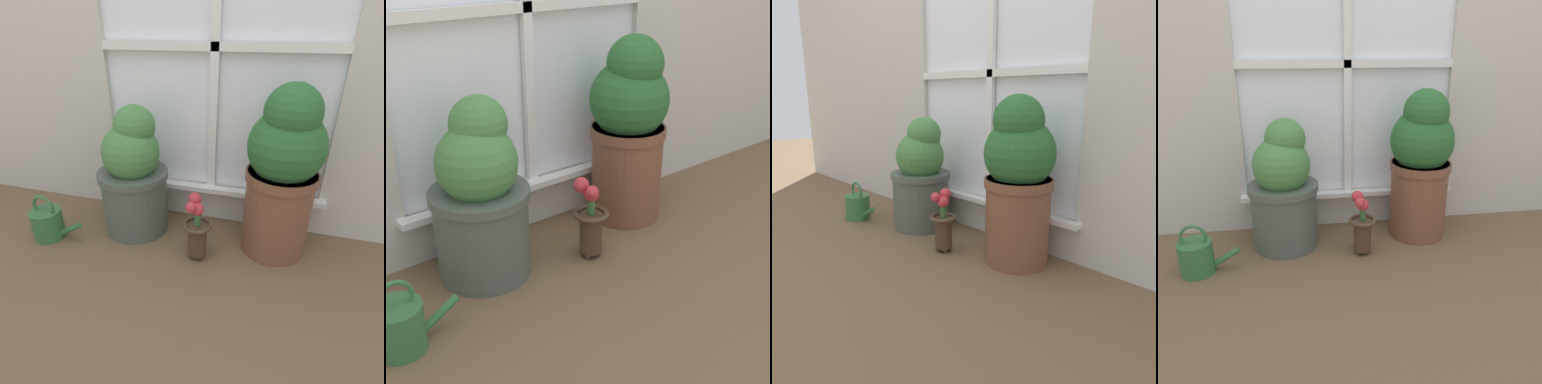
% 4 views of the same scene
% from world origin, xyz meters
% --- Properties ---
extents(ground_plane, '(10.00, 10.00, 0.00)m').
position_xyz_m(ground_plane, '(0.00, 0.00, 0.00)').
color(ground_plane, brown).
extents(potted_plant_left, '(0.32, 0.32, 0.60)m').
position_xyz_m(potted_plant_left, '(-0.32, 0.30, 0.28)').
color(potted_plant_left, '#4C564C').
rests_on(potted_plant_left, ground_plane).
extents(potted_plant_right, '(0.30, 0.30, 0.72)m').
position_xyz_m(potted_plant_right, '(0.33, 0.32, 0.37)').
color(potted_plant_right, brown).
rests_on(potted_plant_right, ground_plane).
extents(flower_vase, '(0.13, 0.13, 0.29)m').
position_xyz_m(flower_vase, '(0.02, 0.16, 0.14)').
color(flower_vase, '#473323').
rests_on(flower_vase, ground_plane).
extents(watering_can, '(0.25, 0.14, 0.22)m').
position_xyz_m(watering_can, '(-0.69, 0.11, 0.08)').
color(watering_can, '#336B3D').
rests_on(watering_can, ground_plane).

